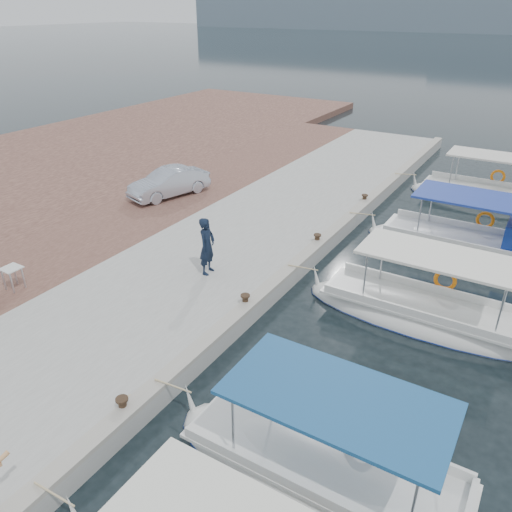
{
  "coord_description": "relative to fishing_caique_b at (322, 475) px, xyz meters",
  "views": [
    {
      "loc": [
        6.37,
        -9.01,
        8.43
      ],
      "look_at": [
        -1.0,
        3.18,
        1.2
      ],
      "focal_mm": 35.0,
      "sensor_mm": 36.0,
      "label": 1
    }
  ],
  "objects": [
    {
      "name": "concrete_quay",
      "position": [
        -6.96,
        7.51,
        0.13
      ],
      "size": [
        6.0,
        40.0,
        0.5
      ],
      "primitive_type": "cube",
      "color": "#A1A19C",
      "rests_on": "ground"
    },
    {
      "name": "ground",
      "position": [
        -3.96,
        2.51,
        -0.12
      ],
      "size": [
        400.0,
        400.0,
        0.0
      ],
      "primitive_type": "plane",
      "color": "black",
      "rests_on": "ground"
    },
    {
      "name": "mooring_bollards",
      "position": [
        -4.31,
        4.01,
        0.57
      ],
      "size": [
        0.28,
        20.28,
        0.33
      ],
      "color": "black",
      "rests_on": "concrete_quay"
    },
    {
      "name": "fishing_caique_e",
      "position": [
        0.13,
        18.32,
        0.0
      ],
      "size": [
        7.01,
        2.07,
        2.83
      ],
      "color": "silver",
      "rests_on": "ground"
    },
    {
      "name": "cobblestone_strip",
      "position": [
        -11.96,
        7.51,
        0.13
      ],
      "size": [
        4.0,
        40.0,
        0.5
      ],
      "primitive_type": "cube",
      "color": "brown",
      "rests_on": "ground"
    },
    {
      "name": "fishing_caique_d",
      "position": [
        0.61,
        12.09,
        0.06
      ],
      "size": [
        7.76,
        2.41,
        2.83
      ],
      "color": "silver",
      "rests_on": "ground"
    },
    {
      "name": "fishing_caique_b",
      "position": [
        0.0,
        0.0,
        0.0
      ],
      "size": [
        6.75,
        2.28,
        2.83
      ],
      "color": "silver",
      "rests_on": "ground"
    },
    {
      "name": "fishing_caique_c",
      "position": [
        0.24,
        6.62,
        0.0
      ],
      "size": [
        7.24,
        2.1,
        2.83
      ],
      "color": "silver",
      "rests_on": "ground"
    },
    {
      "name": "fisherman",
      "position": [
        -6.41,
        5.05,
        1.34
      ],
      "size": [
        0.55,
        0.76,
        1.92
      ],
      "primitive_type": "imported",
      "rotation": [
        0.0,
        0.0,
        1.7
      ],
      "color": "black",
      "rests_on": "concrete_quay"
    },
    {
      "name": "parked_car",
      "position": [
        -12.28,
        10.11,
        1.0
      ],
      "size": [
        2.36,
        4.01,
        1.25
      ],
      "primitive_type": "imported",
      "rotation": [
        0.0,
        0.0,
        -0.29
      ],
      "color": "#B0B8C9",
      "rests_on": "cobblestone_strip"
    },
    {
      "name": "folding_table",
      "position": [
        -10.93,
        1.09,
        0.9
      ],
      "size": [
        0.55,
        0.55,
        0.73
      ],
      "color": "silver",
      "rests_on": "cobblestone_strip"
    },
    {
      "name": "quay_curb",
      "position": [
        -4.18,
        7.51,
        0.44
      ],
      "size": [
        0.44,
        40.0,
        0.12
      ],
      "primitive_type": "cube",
      "color": "#A39D90",
      "rests_on": "concrete_quay"
    }
  ]
}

